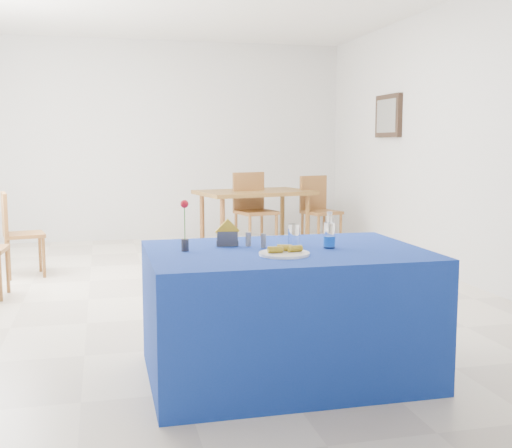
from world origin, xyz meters
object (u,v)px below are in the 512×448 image
Objects in this scene: chair_bg_left at (253,205)px; chair_win_b at (15,228)px; water_bottle at (329,236)px; plate at (284,254)px; blue_table at (285,313)px; chair_bg_right at (318,206)px; oak_table at (254,196)px.

chair_bg_left is 2.97m from chair_win_b.
chair_win_b is at bearing 122.81° from water_bottle.
plate is 0.18× the size of blue_table.
water_bottle is at bearing -2.03° from blue_table.
plate is 0.28× the size of chair_bg_left.
chair_bg_left is (0.85, 4.45, 0.20)m from blue_table.
chair_bg_right is (1.48, 4.49, -0.29)m from water_bottle.
blue_table is 4.67m from oak_table.
oak_table is 3.06m from chair_win_b.
chair_bg_right is at bearing 68.71° from blue_table.
chair_bg_left is 1.14× the size of chair_win_b.
water_bottle is 0.22× the size of chair_bg_left.
oak_table is at bearing 51.00° from chair_bg_left.
blue_table is (0.06, 0.18, -0.39)m from plate.
chair_bg_right reaches higher than plate.
chair_win_b is at bearing -173.58° from chair_bg_left.
plate is 0.43m from blue_table.
blue_table is 7.44× the size of water_bottle.
oak_table is at bearing -78.00° from chair_win_b.
water_bottle is at bearing 28.00° from plate.
blue_table is 1.70× the size of chair_bg_right.
blue_table is at bearing 177.97° from water_bottle.
chair_bg_left is at bearing -79.69° from chair_win_b.
oak_table is at bearing 78.82° from blue_table.
chair_bg_right is 1.07× the size of chair_win_b.
chair_bg_left is at bearing 82.51° from water_bottle.
water_bottle is 4.02m from chair_win_b.
chair_bg_right is at bearing -13.30° from chair_bg_left.
chair_win_b is at bearing 119.59° from blue_table.
chair_bg_left is (-0.05, -0.12, -0.10)m from oak_table.
chair_win_b is (-2.76, -1.09, -0.07)m from chair_bg_left.
blue_table is 1.01× the size of oak_table.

